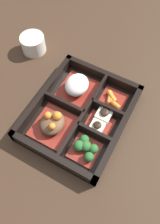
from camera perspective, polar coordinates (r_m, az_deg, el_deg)
ground_plane at (r=0.58m, az=0.00°, el=-1.18°), size 3.00×3.00×0.00m
bento_base at (r=0.58m, az=0.00°, el=-0.95°), size 0.28×0.23×0.01m
bento_rim at (r=0.56m, az=0.33°, el=-0.33°), size 0.28×0.23×0.04m
bowl_stew at (r=0.54m, az=-7.20°, el=-2.91°), size 0.11×0.09×0.05m
bowl_rice at (r=0.59m, az=-0.82°, el=6.81°), size 0.11×0.09×0.05m
bowl_greens at (r=0.52m, az=1.39°, el=-9.35°), size 0.07×0.07×0.03m
bowl_tofu at (r=0.55m, az=5.49°, el=-2.18°), size 0.08×0.07×0.03m
bowl_carrots at (r=0.59m, az=8.53°, el=3.31°), size 0.06×0.07×0.02m
tea_cup at (r=0.72m, az=-12.15°, el=17.12°), size 0.07×0.07×0.05m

